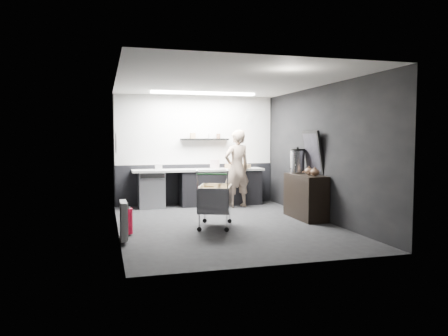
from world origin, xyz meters
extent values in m
plane|color=black|center=(0.00, 0.00, 0.00)|extent=(5.50, 5.50, 0.00)
plane|color=silver|center=(0.00, 0.00, 2.70)|extent=(5.50, 5.50, 0.00)
plane|color=black|center=(0.00, 2.75, 1.35)|extent=(5.50, 0.00, 5.50)
plane|color=black|center=(0.00, -2.75, 1.35)|extent=(5.50, 0.00, 5.50)
plane|color=black|center=(-2.00, 0.00, 1.35)|extent=(0.00, 5.50, 5.50)
plane|color=black|center=(2.00, 0.00, 1.35)|extent=(0.00, 5.50, 5.50)
cube|color=silver|center=(0.00, 2.73, 1.85)|extent=(3.95, 0.02, 1.70)
cube|color=black|center=(0.00, 2.73, 0.50)|extent=(3.95, 0.02, 1.00)
cube|color=black|center=(0.20, 2.62, 1.62)|extent=(1.20, 0.22, 0.04)
cylinder|color=silver|center=(1.40, 2.72, 2.15)|extent=(0.20, 0.03, 0.20)
cube|color=silver|center=(-1.98, 1.30, 1.55)|extent=(0.02, 0.30, 0.40)
cube|color=red|center=(-1.98, 1.30, 1.62)|extent=(0.02, 0.22, 0.10)
cube|color=silver|center=(-1.94, -0.90, 0.35)|extent=(0.10, 0.50, 0.60)
cube|color=white|center=(0.00, 1.85, 2.67)|extent=(2.40, 0.20, 0.04)
cube|color=black|center=(0.55, 2.42, 0.42)|extent=(2.00, 0.56, 0.85)
cube|color=#B6B6B1|center=(0.00, 2.42, 0.88)|extent=(3.20, 0.60, 0.05)
cube|color=#9EA0A5|center=(-1.15, 2.42, 0.42)|extent=(0.60, 0.58, 0.85)
cube|color=black|center=(-1.15, 2.12, 0.78)|extent=(0.56, 0.02, 0.10)
imported|color=beige|center=(0.84, 1.97, 0.93)|extent=(0.76, 0.60, 1.85)
cube|color=silver|center=(-0.25, -0.18, 0.32)|extent=(0.83, 1.02, 0.02)
cube|color=silver|center=(-0.52, -0.18, 0.54)|extent=(0.32, 0.83, 0.47)
cube|color=silver|center=(0.03, -0.18, 0.54)|extent=(0.32, 0.83, 0.47)
cube|color=silver|center=(-0.25, -0.61, 0.54)|extent=(0.54, 0.21, 0.47)
cube|color=silver|center=(-0.25, 0.25, 0.54)|extent=(0.54, 0.21, 0.47)
cylinder|color=silver|center=(-0.49, -0.58, 0.18)|extent=(0.02, 0.02, 0.31)
cylinder|color=silver|center=(0.00, -0.58, 0.18)|extent=(0.02, 0.02, 0.31)
cylinder|color=silver|center=(-0.49, 0.22, 0.18)|extent=(0.02, 0.02, 0.31)
cylinder|color=silver|center=(0.00, 0.22, 0.18)|extent=(0.02, 0.02, 0.31)
cylinder|color=green|center=(-0.25, -0.67, 1.03)|extent=(0.55, 0.22, 0.03)
cube|color=olive|center=(-0.37, -0.07, 0.53)|extent=(0.34, 0.38, 0.39)
cube|color=olive|center=(-0.10, -0.30, 0.51)|extent=(0.31, 0.35, 0.35)
cylinder|color=black|center=(-0.49, -0.58, 0.04)|extent=(0.09, 0.06, 0.08)
cylinder|color=black|center=(-0.49, 0.22, 0.04)|extent=(0.09, 0.06, 0.08)
cylinder|color=black|center=(0.00, -0.58, 0.04)|extent=(0.09, 0.06, 0.08)
cylinder|color=black|center=(0.00, 0.22, 0.04)|extent=(0.09, 0.06, 0.08)
cube|color=black|center=(1.75, 0.17, 0.45)|extent=(0.45, 1.21, 0.90)
cylinder|color=silver|center=(1.75, 0.57, 1.16)|extent=(0.30, 0.30, 0.46)
cylinder|color=black|center=(1.75, 0.57, 1.41)|extent=(0.30, 0.30, 0.04)
sphere|color=black|center=(1.75, 0.57, 1.45)|extent=(0.05, 0.05, 0.05)
ellipsoid|color=brown|center=(1.75, 0.02, 0.98)|extent=(0.18, 0.18, 0.14)
ellipsoid|color=brown|center=(1.75, -0.23, 0.98)|extent=(0.18, 0.18, 0.14)
cube|color=black|center=(1.94, 0.22, 1.36)|extent=(0.21, 0.70, 0.90)
cube|color=black|center=(1.92, 0.22, 1.36)|extent=(0.15, 0.60, 0.77)
cylinder|color=red|center=(-1.85, -0.44, 0.24)|extent=(0.16, 0.16, 0.43)
cone|color=black|center=(-1.85, -0.44, 0.49)|extent=(0.11, 0.11, 0.06)
cylinder|color=black|center=(-1.85, -0.44, 0.53)|extent=(0.03, 0.03, 0.06)
cube|color=tan|center=(0.98, 2.37, 0.95)|extent=(0.57, 0.46, 0.11)
cylinder|color=beige|center=(0.40, 2.42, 1.01)|extent=(0.23, 0.23, 0.23)
cube|color=silver|center=(-0.98, 2.37, 0.97)|extent=(0.17, 0.14, 0.14)
camera|label=1|loc=(-2.23, -7.95, 1.66)|focal=35.00mm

